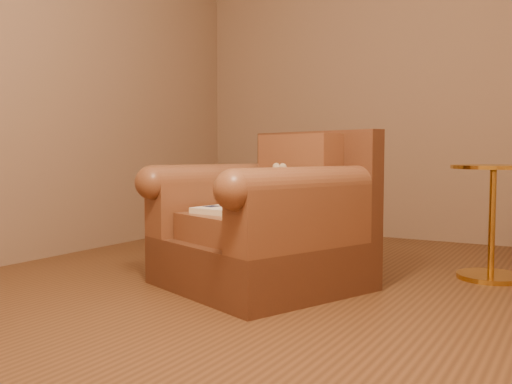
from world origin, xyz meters
The scene contains 5 objects.
floor centered at (0.00, 0.00, 0.00)m, with size 4.00×4.00×0.00m, color brown.
armchair centered at (-0.32, -0.03, 0.32)m, with size 1.18×1.16×0.83m.
teddy_bear centered at (-0.31, 0.04, 0.50)m, with size 0.20×0.22×0.27m.
guidebook centered at (-0.42, -0.21, 0.41)m, with size 0.43×0.29×0.03m.
side_table centered at (0.70, 0.74, 0.35)m, with size 0.46×0.46×0.64m.
Camera 1 is at (1.15, -2.67, 0.72)m, focal length 40.00 mm.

